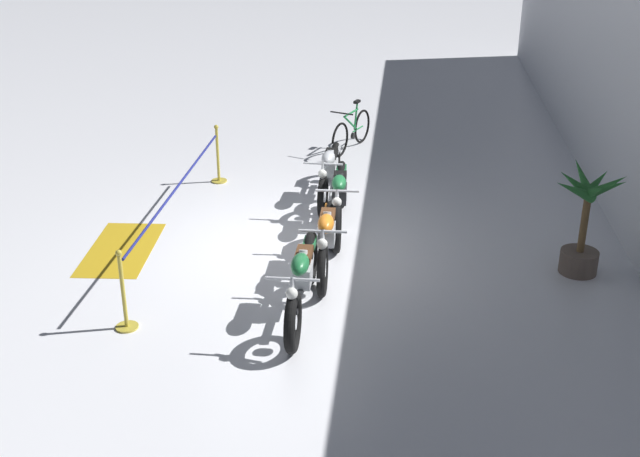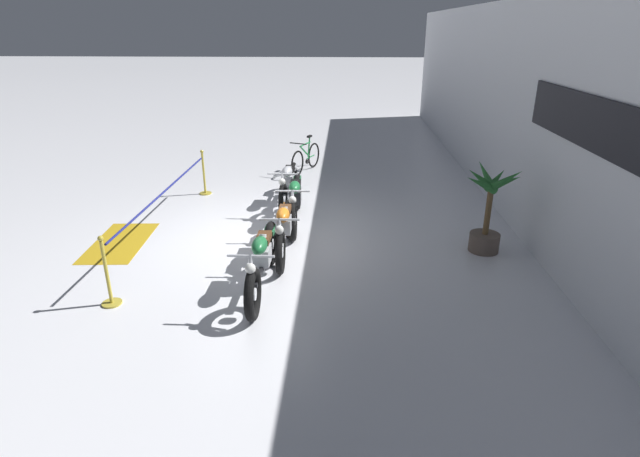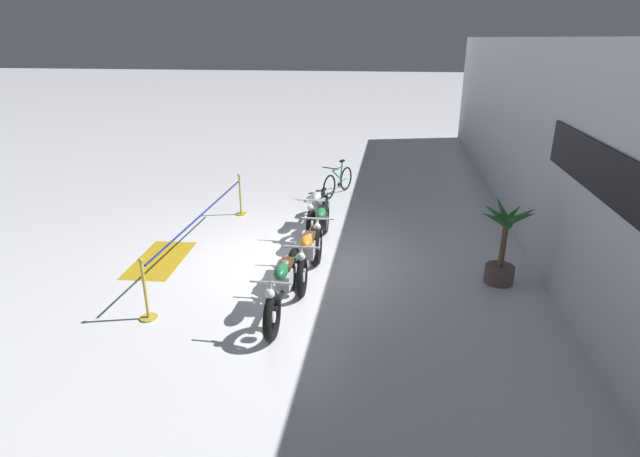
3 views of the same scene
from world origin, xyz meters
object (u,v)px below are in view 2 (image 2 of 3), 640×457
(motorcycle_silver_0, at_px, (288,183))
(potted_palm_left_of_row, at_px, (489,210))
(motorcycle_green_3, at_px, (262,261))
(bicycle, at_px, (306,158))
(floor_banner, at_px, (120,242))
(motorcycle_green_1, at_px, (295,201))
(stanchion_mid_left, at_px, (108,282))
(stanchion_far_left, at_px, (185,185))
(motorcycle_orange_2, at_px, (284,229))

(motorcycle_silver_0, relative_size, potted_palm_left_of_row, 1.50)
(motorcycle_green_3, bearing_deg, potted_palm_left_of_row, 113.17)
(motorcycle_silver_0, xyz_separation_m, bicycle, (-2.65, 0.18, -0.10))
(floor_banner, bearing_deg, bicycle, 144.84)
(motorcycle_green_1, relative_size, stanchion_mid_left, 2.35)
(bicycle, bearing_deg, motorcycle_silver_0, -3.96)
(motorcycle_silver_0, height_order, stanchion_mid_left, stanchion_mid_left)
(stanchion_far_left, bearing_deg, potted_palm_left_of_row, 75.27)
(potted_palm_left_of_row, bearing_deg, motorcycle_orange_2, -85.00)
(motorcycle_green_3, height_order, floor_banner, motorcycle_green_3)
(floor_banner, bearing_deg, stanchion_far_left, 147.59)
(motorcycle_silver_0, relative_size, floor_banner, 1.28)
(motorcycle_silver_0, relative_size, stanchion_mid_left, 2.27)
(stanchion_far_left, bearing_deg, stanchion_mid_left, 0.00)
(motorcycle_silver_0, bearing_deg, floor_banner, -50.74)
(motorcycle_orange_2, bearing_deg, motorcycle_green_1, 177.98)
(motorcycle_green_1, distance_m, motorcycle_orange_2, 1.44)
(motorcycle_orange_2, height_order, bicycle, bicycle)
(potted_palm_left_of_row, xyz_separation_m, floor_banner, (-0.02, -6.57, -0.76))
(stanchion_mid_left, bearing_deg, potted_palm_left_of_row, 110.26)
(stanchion_far_left, bearing_deg, motorcycle_green_1, 80.67)
(motorcycle_silver_0, distance_m, motorcycle_green_1, 1.26)
(potted_palm_left_of_row, bearing_deg, motorcycle_green_1, -108.23)
(stanchion_mid_left, bearing_deg, motorcycle_silver_0, 155.47)
(motorcycle_green_1, bearing_deg, stanchion_mid_left, -35.44)
(floor_banner, bearing_deg, motorcycle_green_1, 105.71)
(motorcycle_green_1, xyz_separation_m, bicycle, (-3.88, -0.09, -0.11))
(motorcycle_orange_2, bearing_deg, floor_banner, -96.11)
(floor_banner, bearing_deg, motorcycle_orange_2, 80.11)
(motorcycle_green_1, height_order, stanchion_far_left, stanchion_far_left)
(motorcycle_orange_2, distance_m, bicycle, 5.32)
(motorcycle_orange_2, xyz_separation_m, stanchion_mid_left, (1.82, -2.27, -0.11))
(stanchion_mid_left, bearing_deg, motorcycle_green_1, 144.56)
(motorcycle_green_1, height_order, motorcycle_orange_2, motorcycle_green_1)
(motorcycle_silver_0, height_order, floor_banner, motorcycle_silver_0)
(stanchion_far_left, relative_size, stanchion_mid_left, 4.84)
(bicycle, distance_m, stanchion_far_left, 4.16)
(motorcycle_green_1, bearing_deg, stanchion_far_left, -99.33)
(motorcycle_green_1, relative_size, potted_palm_left_of_row, 1.56)
(motorcycle_silver_0, relative_size, stanchion_far_left, 0.47)
(potted_palm_left_of_row, relative_size, stanchion_far_left, 0.31)
(stanchion_far_left, relative_size, floor_banner, 2.73)
(stanchion_far_left, xyz_separation_m, floor_banner, (1.49, -0.81, -0.65))
(motorcycle_green_1, xyz_separation_m, motorcycle_orange_2, (1.44, -0.05, -0.02))
(motorcycle_green_3, xyz_separation_m, stanchion_far_left, (-3.08, -2.09, 0.19))
(floor_banner, bearing_deg, motorcycle_silver_0, 125.48)
(motorcycle_silver_0, height_order, potted_palm_left_of_row, potted_palm_left_of_row)
(bicycle, relative_size, potted_palm_left_of_row, 1.01)
(stanchion_far_left, bearing_deg, motorcycle_orange_2, 51.26)
(motorcycle_orange_2, xyz_separation_m, floor_banner, (-0.33, -3.08, -0.46))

